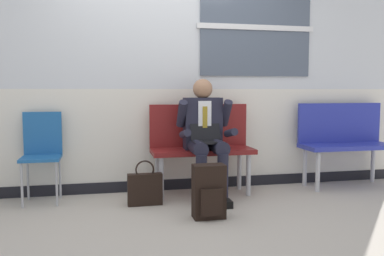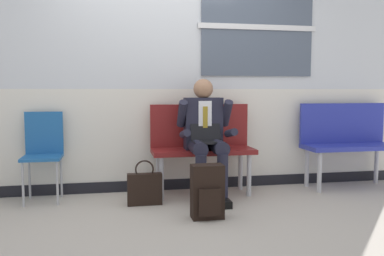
% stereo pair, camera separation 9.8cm
% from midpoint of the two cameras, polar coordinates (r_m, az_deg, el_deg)
% --- Properties ---
extents(ground_plane, '(18.00, 18.00, 0.00)m').
position_cam_midpoint_polar(ground_plane, '(4.02, -0.92, -11.06)').
color(ground_plane, '#B2A899').
extents(station_wall, '(5.82, 0.17, 3.07)m').
position_cam_midpoint_polar(station_wall, '(4.66, -2.47, 10.17)').
color(station_wall, silver).
rests_on(station_wall, ground).
extents(bench_with_person, '(1.10, 0.42, 0.98)m').
position_cam_midpoint_polar(bench_with_person, '(4.46, 1.98, -1.97)').
color(bench_with_person, maroon).
rests_on(bench_with_person, ground).
extents(bench_empty, '(1.08, 0.42, 0.98)m').
position_cam_midpoint_polar(bench_empty, '(5.14, 21.32, -1.37)').
color(bench_empty, '#28339E').
rests_on(bench_empty, ground).
extents(person_seated, '(0.57, 0.70, 1.25)m').
position_cam_midpoint_polar(person_seated, '(4.25, 2.60, -0.90)').
color(person_seated, '#1E1E2D').
rests_on(person_seated, ground).
extents(backpack, '(0.28, 0.20, 0.48)m').
position_cam_midpoint_polar(backpack, '(3.64, 2.96, -8.97)').
color(backpack, black).
rests_on(backpack, ground).
extents(handbag, '(0.34, 0.09, 0.45)m').
position_cam_midpoint_polar(handbag, '(4.09, -5.95, -8.36)').
color(handbag, black).
rests_on(handbag, ground).
extents(folding_chair, '(0.38, 0.38, 0.91)m').
position_cam_midpoint_polar(folding_chair, '(4.45, -19.49, -2.59)').
color(folding_chair, '#1E5999').
rests_on(folding_chair, ground).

